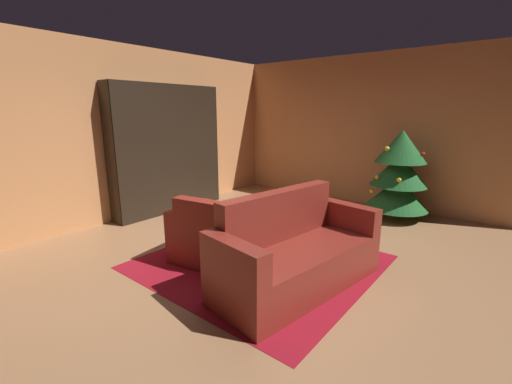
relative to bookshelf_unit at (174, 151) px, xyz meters
The scene contains 11 objects.
ground_plane 2.75m from the bookshelf_unit, 16.00° to the right, with size 7.75×7.75×0.00m, color #9A6C46.
wall_back 3.55m from the bookshelf_unit, 46.47° to the left, with size 5.41×0.06×2.78m, color tan.
wall_left 0.81m from the bookshelf_unit, 109.36° to the right, with size 0.06×6.58×2.78m, color tan.
area_rug 2.92m from the bookshelf_unit, 17.74° to the right, with size 2.50×2.40×0.01m, color maroon.
bookshelf_unit is the anchor object (origin of this frame).
armchair_red 2.55m from the bookshelf_unit, 28.06° to the right, with size 1.03×0.87×0.82m.
couch_red 3.44m from the bookshelf_unit, 17.64° to the right, with size 1.04×1.95×0.96m.
coffee_table 2.82m from the bookshelf_unit, 19.61° to the right, with size 0.63×0.63×0.41m.
book_stack_on_table 2.82m from the bookshelf_unit, 18.95° to the right, with size 0.22×0.18×0.07m.
bottle_on_table 2.82m from the bookshelf_unit, 23.16° to the right, with size 0.06×0.06×0.22m.
decorated_tree 3.85m from the bookshelf_unit, 30.48° to the left, with size 1.01×1.01×1.47m.
Camera 1 is at (2.45, -3.06, 1.77)m, focal length 23.60 mm.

